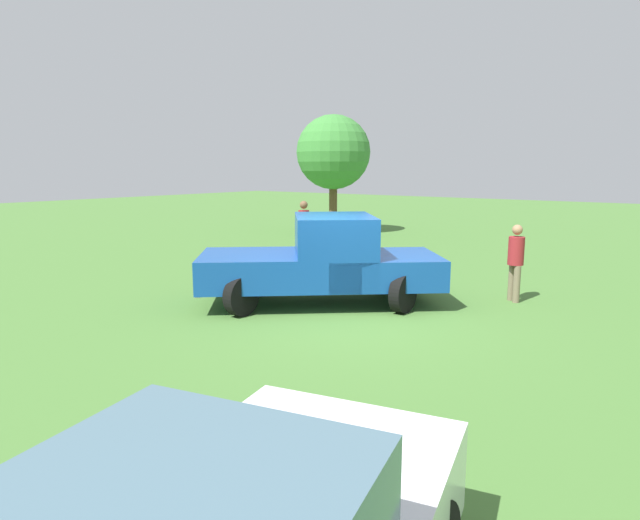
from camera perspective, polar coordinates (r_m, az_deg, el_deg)
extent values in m
plane|color=#477533|center=(10.21, 2.80, -5.87)|extent=(80.00, 80.00, 0.00)
cylinder|color=black|center=(10.21, -8.29, -3.75)|extent=(0.76, 0.22, 0.76)
cylinder|color=black|center=(11.82, -7.72, -1.89)|extent=(0.76, 0.22, 0.76)
cylinder|color=black|center=(10.44, 8.77, -3.47)|extent=(0.76, 0.22, 0.76)
cylinder|color=black|center=(12.02, 7.03, -1.68)|extent=(0.76, 0.22, 0.76)
cube|color=#144799|center=(10.94, -7.53, -1.01)|extent=(2.73, 2.73, 0.64)
cube|color=#144799|center=(10.91, 1.51, 1.06)|extent=(2.48, 2.44, 1.40)
cube|color=slate|center=(10.85, 1.52, 3.36)|extent=(2.21, 2.16, 0.48)
cube|color=#144799|center=(11.11, 6.42, -0.93)|extent=(2.99, 3.02, 0.60)
cube|color=silver|center=(11.08, -12.14, -2.38)|extent=(1.50, 1.32, 0.16)
cylinder|color=black|center=(4.41, -9.46, -23.30)|extent=(0.69, 0.20, 0.69)
cylinder|color=navy|center=(16.08, -1.80, 1.46)|extent=(0.14, 0.14, 0.87)
cylinder|color=navy|center=(15.89, -1.61, 1.36)|extent=(0.14, 0.14, 0.87)
cylinder|color=maroon|center=(15.90, -1.72, 4.11)|extent=(0.45, 0.45, 0.65)
sphere|color=brown|center=(15.86, -1.73, 5.84)|extent=(0.23, 0.23, 0.23)
cylinder|color=#7A6B51|center=(11.79, 20.06, -2.40)|extent=(0.14, 0.14, 0.77)
cylinder|color=#7A6B51|center=(11.96, 19.58, -2.21)|extent=(0.14, 0.14, 0.77)
cylinder|color=maroon|center=(11.76, 20.01, 0.92)|extent=(0.45, 0.45, 0.58)
sphere|color=#A87A56|center=(11.71, 20.13, 3.02)|extent=(0.21, 0.21, 0.21)
cylinder|color=brown|center=(22.97, 1.39, 5.94)|extent=(0.34, 0.34, 2.46)
sphere|color=#3D8438|center=(22.93, 1.41, 11.32)|extent=(3.09, 3.09, 3.09)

